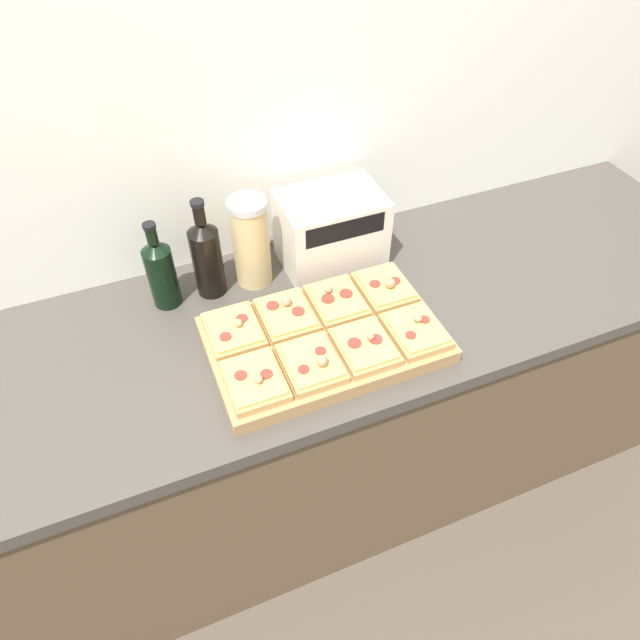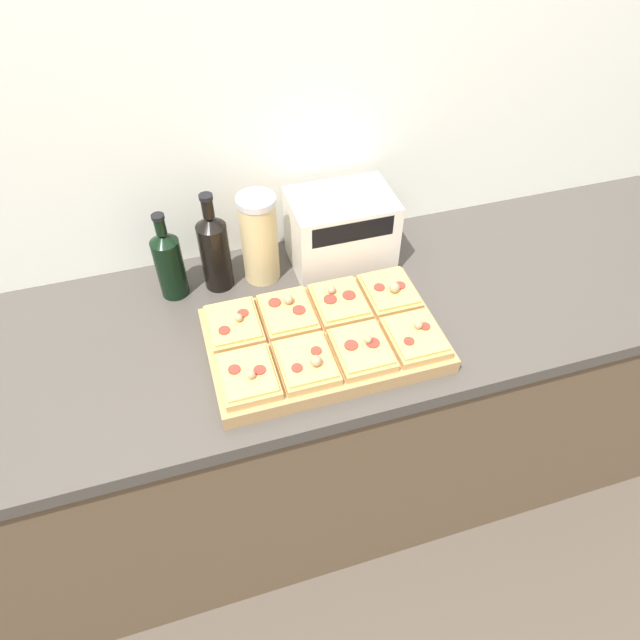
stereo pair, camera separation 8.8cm
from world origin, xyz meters
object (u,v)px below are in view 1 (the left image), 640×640
Objects in this scene: wine_bottle at (207,256)px; toaster_oven at (331,230)px; grain_jar_tall at (251,242)px; cutting_board at (325,340)px; olive_oil_bottle at (161,272)px.

wine_bottle reaches higher than toaster_oven.
grain_jar_tall reaches higher than toaster_oven.
olive_oil_bottle is (-0.32, 0.30, 0.08)m from cutting_board.
cutting_board is 0.34m from toaster_oven.
cutting_board is at bearing -42.81° from olive_oil_bottle.
cutting_board is 1.86× the size of toaster_oven.
wine_bottle is 0.95× the size of toaster_oven.
wine_bottle reaches higher than cutting_board.
olive_oil_bottle is 0.24m from grain_jar_tall.
grain_jar_tall reaches higher than olive_oil_bottle.
olive_oil_bottle is 0.99× the size of grain_jar_tall.
wine_bottle is at bearing 179.86° from toaster_oven.
olive_oil_bottle is 0.46m from toaster_oven.
grain_jar_tall is (0.24, 0.00, 0.02)m from olive_oil_bottle.
grain_jar_tall is (-0.08, 0.30, 0.11)m from cutting_board.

